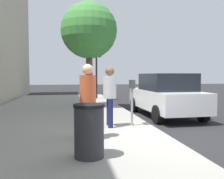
{
  "coord_description": "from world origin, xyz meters",
  "views": [
    {
      "loc": [
        -5.86,
        2.5,
        1.7
      ],
      "look_at": [
        2.13,
        1.13,
        1.23
      ],
      "focal_mm": 39.5,
      "sensor_mm": 36.0,
      "label": 1
    }
  ],
  "objects_px": {
    "parking_meter": "(132,93)",
    "trash_bin": "(89,131)",
    "pedestrian_bystander": "(88,94)",
    "parked_sedan_near": "(165,95)",
    "pedestrian_at_meter": "(110,91)",
    "traffic_signal": "(98,62)",
    "street_tree": "(89,31)"
  },
  "relations": [
    {
      "from": "pedestrian_bystander",
      "to": "parked_sedan_near",
      "type": "xyz_separation_m",
      "value": [
        3.57,
        -3.43,
        -0.34
      ]
    },
    {
      "from": "pedestrian_bystander",
      "to": "trash_bin",
      "type": "bearing_deg",
      "value": -126.97
    },
    {
      "from": "parked_sedan_near",
      "to": "trash_bin",
      "type": "xyz_separation_m",
      "value": [
        -4.96,
        3.51,
        -0.24
      ]
    },
    {
      "from": "parking_meter",
      "to": "parked_sedan_near",
      "type": "xyz_separation_m",
      "value": [
        2.23,
        -1.98,
        -0.27
      ]
    },
    {
      "from": "traffic_signal",
      "to": "street_tree",
      "type": "bearing_deg",
      "value": 167.89
    },
    {
      "from": "parked_sedan_near",
      "to": "street_tree",
      "type": "relative_size",
      "value": 0.87
    },
    {
      "from": "parked_sedan_near",
      "to": "traffic_signal",
      "type": "bearing_deg",
      "value": 15.94
    },
    {
      "from": "pedestrian_at_meter",
      "to": "trash_bin",
      "type": "relative_size",
      "value": 1.79
    },
    {
      "from": "parked_sedan_near",
      "to": "traffic_signal",
      "type": "height_order",
      "value": "traffic_signal"
    },
    {
      "from": "parking_meter",
      "to": "traffic_signal",
      "type": "distance_m",
      "value": 9.29
    },
    {
      "from": "pedestrian_at_meter",
      "to": "trash_bin",
      "type": "bearing_deg",
      "value": -105.0
    },
    {
      "from": "street_tree",
      "to": "traffic_signal",
      "type": "height_order",
      "value": "street_tree"
    },
    {
      "from": "pedestrian_bystander",
      "to": "street_tree",
      "type": "bearing_deg",
      "value": 51.52
    },
    {
      "from": "parked_sedan_near",
      "to": "trash_bin",
      "type": "distance_m",
      "value": 6.08
    },
    {
      "from": "parking_meter",
      "to": "pedestrian_bystander",
      "type": "xyz_separation_m",
      "value": [
        -1.34,
        1.45,
        0.07
      ]
    },
    {
      "from": "pedestrian_bystander",
      "to": "parked_sedan_near",
      "type": "relative_size",
      "value": 0.41
    },
    {
      "from": "pedestrian_bystander",
      "to": "parked_sedan_near",
      "type": "height_order",
      "value": "pedestrian_bystander"
    },
    {
      "from": "trash_bin",
      "to": "pedestrian_bystander",
      "type": "bearing_deg",
      "value": -3.3
    },
    {
      "from": "pedestrian_bystander",
      "to": "traffic_signal",
      "type": "relative_size",
      "value": 0.51
    },
    {
      "from": "traffic_signal",
      "to": "trash_bin",
      "type": "relative_size",
      "value": 3.56
    },
    {
      "from": "street_tree",
      "to": "pedestrian_at_meter",
      "type": "bearing_deg",
      "value": -177.41
    },
    {
      "from": "pedestrian_at_meter",
      "to": "traffic_signal",
      "type": "bearing_deg",
      "value": 87.79
    },
    {
      "from": "street_tree",
      "to": "parked_sedan_near",
      "type": "bearing_deg",
      "value": -133.01
    },
    {
      "from": "pedestrian_at_meter",
      "to": "pedestrian_bystander",
      "type": "distance_m",
      "value": 1.52
    },
    {
      "from": "parking_meter",
      "to": "trash_bin",
      "type": "bearing_deg",
      "value": 150.75
    },
    {
      "from": "trash_bin",
      "to": "traffic_signal",
      "type": "bearing_deg",
      "value": -7.27
    },
    {
      "from": "pedestrian_bystander",
      "to": "traffic_signal",
      "type": "height_order",
      "value": "traffic_signal"
    },
    {
      "from": "parked_sedan_near",
      "to": "pedestrian_bystander",
      "type": "bearing_deg",
      "value": 136.2
    },
    {
      "from": "pedestrian_at_meter",
      "to": "pedestrian_bystander",
      "type": "bearing_deg",
      "value": -117.63
    },
    {
      "from": "parking_meter",
      "to": "pedestrian_at_meter",
      "type": "xyz_separation_m",
      "value": [
        -0.02,
        0.7,
        0.05
      ]
    },
    {
      "from": "traffic_signal",
      "to": "pedestrian_bystander",
      "type": "bearing_deg",
      "value": 172.21
    },
    {
      "from": "pedestrian_at_meter",
      "to": "trash_bin",
      "type": "height_order",
      "value": "pedestrian_at_meter"
    }
  ]
}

